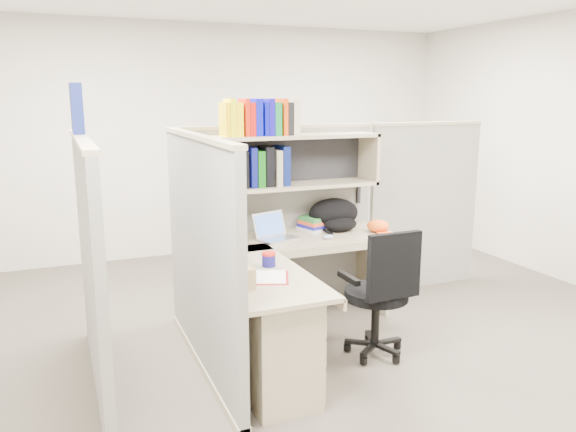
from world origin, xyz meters
name	(u,v)px	position (x,y,z in m)	size (l,w,h in m)	color
ground	(321,347)	(0.00, 0.00, 0.00)	(6.00, 6.00, 0.00)	#3B352D
room_shell	(324,132)	(0.00, 0.00, 1.62)	(6.00, 6.00, 6.00)	#B8B2A6
cubicle	(254,223)	(-0.37, 0.45, 0.91)	(3.79, 1.84, 1.95)	slate
desk	(285,313)	(-0.41, -0.29, 0.44)	(1.74, 1.75, 0.73)	gray
laptop	(277,226)	(-0.14, 0.53, 0.84)	(0.31, 0.31, 0.22)	#ACACB0
backpack	(337,215)	(0.46, 0.66, 0.86)	(0.45, 0.35, 0.27)	black
orange_cap	(378,226)	(0.75, 0.45, 0.78)	(0.19, 0.22, 0.10)	#DE5113
snack_canister	(269,259)	(-0.46, -0.12, 0.78)	(0.10, 0.10, 0.10)	#12105E
tissue_box	(243,272)	(-0.76, -0.48, 0.83)	(0.13, 0.13, 0.20)	tan
mouse	(328,237)	(0.25, 0.40, 0.75)	(0.09, 0.06, 0.04)	#85A4BC
paper_cup	(279,228)	(-0.07, 0.70, 0.78)	(0.07, 0.07, 0.10)	white
book_stack	(312,224)	(0.26, 0.72, 0.79)	(0.18, 0.24, 0.12)	gray
loose_paper	(270,277)	(-0.54, -0.34, 0.73)	(0.21, 0.28, 0.00)	white
task_chair	(379,313)	(0.31, -0.31, 0.34)	(0.50, 0.47, 0.97)	black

